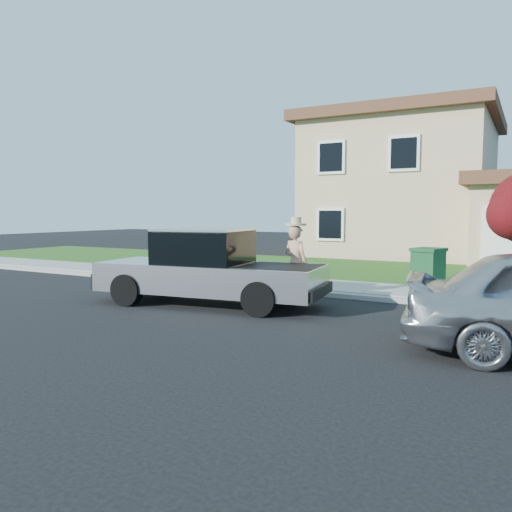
{
  "coord_description": "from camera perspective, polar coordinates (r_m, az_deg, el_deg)",
  "views": [
    {
      "loc": [
        5.83,
        -8.95,
        2.14
      ],
      "look_at": [
        0.62,
        0.43,
        1.2
      ],
      "focal_mm": 35.0,
      "sensor_mm": 36.0,
      "label": 1
    }
  ],
  "objects": [
    {
      "name": "house",
      "position": [
        25.76,
        19.06,
        7.02
      ],
      "size": [
        14.0,
        11.3,
        6.85
      ],
      "color": "tan",
      "rests_on": "ground"
    },
    {
      "name": "sidewalk",
      "position": [
        13.98,
        8.51,
        -3.55
      ],
      "size": [
        40.0,
        2.0,
        0.15
      ],
      "primitive_type": "cube",
      "color": "gray",
      "rests_on": "ground"
    },
    {
      "name": "ground",
      "position": [
        10.9,
        -3.98,
        -6.33
      ],
      "size": [
        80.0,
        80.0,
        0.0
      ],
      "primitive_type": "plane",
      "color": "black",
      "rests_on": "ground"
    },
    {
      "name": "trash_bin",
      "position": [
        13.33,
        19.06,
        -1.45
      ],
      "size": [
        0.86,
        0.93,
        1.1
      ],
      "rotation": [
        0.0,
        0.0,
        -0.29
      ],
      "color": "#113E1D",
      "rests_on": "sidewalk"
    },
    {
      "name": "woman",
      "position": [
        11.85,
        4.58,
        -0.72
      ],
      "size": [
        0.78,
        0.62,
        2.03
      ],
      "rotation": [
        0.0,
        0.0,
        2.83
      ],
      "color": "tan",
      "rests_on": "ground"
    },
    {
      "name": "lawn",
      "position": [
        18.23,
        13.48,
        -1.72
      ],
      "size": [
        40.0,
        7.0,
        0.1
      ],
      "primitive_type": "cube",
      "color": "#214513",
      "rests_on": "ground"
    },
    {
      "name": "curb",
      "position": [
        12.97,
        6.79,
        -4.26
      ],
      "size": [
        40.0,
        0.2,
        0.12
      ],
      "primitive_type": "cube",
      "color": "gray",
      "rests_on": "ground"
    },
    {
      "name": "pickup_truck",
      "position": [
        11.62,
        -5.42,
        -1.51
      ],
      "size": [
        5.58,
        2.5,
        1.77
      ],
      "rotation": [
        0.0,
        0.0,
        0.13
      ],
      "color": "black",
      "rests_on": "ground"
    }
  ]
}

